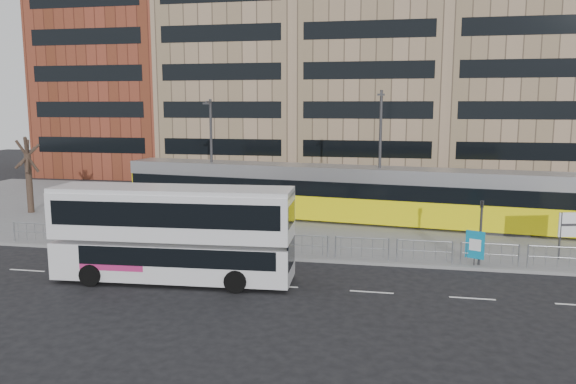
% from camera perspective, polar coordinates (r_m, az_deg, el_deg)
% --- Properties ---
extents(ground, '(120.00, 120.00, 0.00)m').
position_cam_1_polar(ground, '(28.50, -3.35, -6.79)').
color(ground, black).
rests_on(ground, ground).
extents(plaza, '(64.00, 24.00, 0.15)m').
position_cam_1_polar(plaza, '(39.91, 0.94, -2.13)').
color(plaza, slate).
rests_on(plaza, ground).
extents(kerb, '(64.00, 0.25, 0.17)m').
position_cam_1_polar(kerb, '(28.53, -3.32, -6.62)').
color(kerb, gray).
rests_on(kerb, ground).
extents(building_row, '(70.40, 18.40, 31.20)m').
position_cam_1_polar(building_row, '(61.30, 6.21, 13.70)').
color(building_row, brown).
rests_on(building_row, ground).
extents(pedestrian_barrier, '(32.07, 0.07, 1.10)m').
position_cam_1_polar(pedestrian_barrier, '(28.31, 0.83, -4.83)').
color(pedestrian_barrier, '#999CA2').
rests_on(pedestrian_barrier, plaza).
extents(road_markings, '(62.00, 0.12, 0.01)m').
position_cam_1_polar(road_markings, '(24.55, -3.40, -9.38)').
color(road_markings, white).
rests_on(road_markings, ground).
extents(double_decker_bus, '(10.53, 3.10, 4.17)m').
position_cam_1_polar(double_decker_bus, '(24.98, -11.59, -3.88)').
color(double_decker_bus, silver).
rests_on(double_decker_bus, ground).
extents(tram, '(30.44, 6.83, 3.57)m').
position_cam_1_polar(tram, '(36.84, 5.52, -0.14)').
color(tram, yellow).
rests_on(tram, plaza).
extents(ad_panel, '(0.83, 0.42, 1.66)m').
position_cam_1_polar(ad_panel, '(28.00, 18.46, -5.15)').
color(ad_panel, '#2D2D30').
rests_on(ad_panel, plaza).
extents(pedestrian, '(0.50, 0.72, 1.91)m').
position_cam_1_polar(pedestrian, '(33.22, -16.41, -2.92)').
color(pedestrian, black).
rests_on(pedestrian, plaza).
extents(traffic_light_west, '(0.19, 0.22, 3.10)m').
position_cam_1_polar(traffic_light_west, '(32.35, -15.36, -1.35)').
color(traffic_light_west, '#2D2D30').
rests_on(traffic_light_west, plaza).
extents(traffic_light_east, '(0.21, 0.24, 3.10)m').
position_cam_1_polar(traffic_light_east, '(27.92, 19.01, -3.11)').
color(traffic_light_east, '#2D2D30').
rests_on(traffic_light_east, plaza).
extents(lamp_post_west, '(0.45, 1.04, 7.92)m').
position_cam_1_polar(lamp_post_west, '(39.39, -7.82, 4.11)').
color(lamp_post_west, '#2D2D30').
rests_on(lamp_post_west, plaza).
extents(lamp_post_east, '(0.45, 1.04, 8.44)m').
position_cam_1_polar(lamp_post_east, '(36.00, 9.33, 4.06)').
color(lamp_post_east, '#2D2D30').
rests_on(lamp_post_east, plaza).
extents(bare_tree, '(4.38, 4.38, 7.46)m').
position_cam_1_polar(bare_tree, '(43.06, -25.09, 5.26)').
color(bare_tree, '#2E1F1A').
rests_on(bare_tree, plaza).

